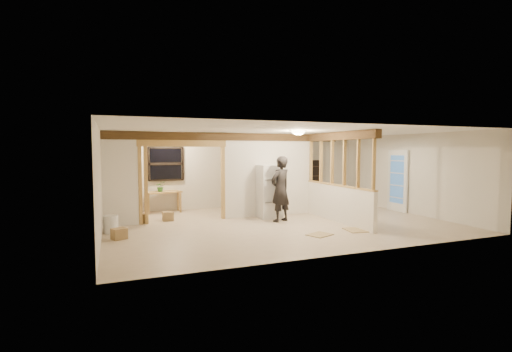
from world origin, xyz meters
name	(u,v)px	position (x,y,z in m)	size (l,w,h in m)	color
floor	(279,223)	(0.00, 0.00, -0.01)	(9.00, 6.50, 0.01)	#C6B093
ceiling	(280,131)	(0.00, 0.00, 2.50)	(9.00, 6.50, 0.01)	white
wall_back	(241,171)	(0.00, 3.25, 1.25)	(9.00, 0.01, 2.50)	beige
wall_front	(351,189)	(0.00, -3.25, 1.25)	(9.00, 0.01, 2.50)	beige
wall_left	(100,183)	(-4.50, 0.00, 1.25)	(0.01, 6.50, 2.50)	beige
wall_right	(409,174)	(4.50, 0.00, 1.25)	(0.01, 6.50, 2.50)	beige
partition_left_stub	(120,179)	(-4.05, 1.20, 1.25)	(0.90, 0.12, 2.50)	silver
partition_center	(269,175)	(0.20, 1.20, 1.25)	(2.80, 0.12, 2.50)	silver
doorway_frame	(183,182)	(-2.40, 1.20, 1.10)	(2.46, 0.14, 2.20)	tan
header_beam_back	(231,137)	(-1.00, 1.20, 2.38)	(7.00, 0.18, 0.22)	#4D351A
header_beam_right	(339,136)	(1.60, -0.40, 2.38)	(0.18, 3.30, 0.22)	#4D351A
pony_wall	(338,204)	(1.60, -0.40, 0.50)	(0.12, 3.20, 1.00)	silver
stud_partition	(338,162)	(1.60, -0.40, 1.66)	(0.14, 3.20, 1.32)	tan
window_back	(166,164)	(-2.60, 3.17, 1.55)	(1.12, 0.10, 1.10)	black
french_door	(398,181)	(4.42, 0.40, 1.00)	(0.12, 0.86, 2.00)	white
ceiling_dome_main	(298,131)	(0.30, -0.50, 2.48)	(0.36, 0.36, 0.16)	#FFEABF
ceiling_dome_util	(173,134)	(-2.50, 2.30, 2.48)	(0.32, 0.32, 0.14)	#FFEABF
hanging_bulb	(194,144)	(-2.00, 1.60, 2.18)	(0.07, 0.07, 0.07)	#FFD88C
refrigerator	(270,191)	(0.06, 0.83, 0.78)	(0.64, 0.62, 1.56)	white
woman	(280,189)	(0.12, 0.19, 0.92)	(0.67, 0.44, 1.83)	black
work_table	(164,202)	(-2.72, 2.93, 0.34)	(1.07, 0.54, 0.68)	tan
potted_plant	(161,186)	(-2.82, 2.88, 0.84)	(0.30, 0.26, 0.33)	#2A6F2A
shop_vac	(131,206)	(-3.72, 2.73, 0.29)	(0.44, 0.44, 0.58)	#A11607
bookshelf	(311,182)	(2.70, 3.05, 0.81)	(0.81, 0.27, 1.62)	black
bucket	(111,224)	(-4.30, 0.34, 0.22)	(0.34, 0.34, 0.43)	white
box_util_a	(168,216)	(-2.80, 1.44, 0.13)	(0.30, 0.26, 0.26)	olive
box_util_b	(143,218)	(-3.49, 1.37, 0.13)	(0.28, 0.28, 0.26)	olive
box_front	(119,234)	(-4.13, -0.38, 0.12)	(0.30, 0.25, 0.25)	olive
floor_panel_near	(358,230)	(1.43, -1.56, 0.01)	(0.57, 0.57, 0.02)	tan
floor_panel_far	(320,235)	(0.28, -1.66, 0.01)	(0.55, 0.44, 0.02)	tan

